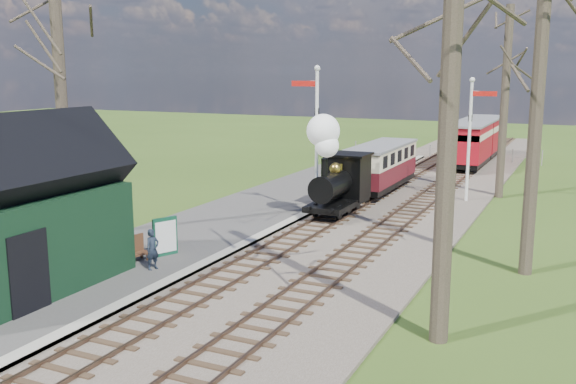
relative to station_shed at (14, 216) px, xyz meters
name	(u,v)px	position (x,y,z in m)	size (l,w,h in m)	color
distant_hills	(500,273)	(5.70, 60.38, -18.47)	(114.40, 48.00, 22.02)	#385B23
ballast_bed	(402,196)	(5.60, 18.00, -2.22)	(8.00, 60.00, 0.10)	brown
track_near	(377,193)	(4.30, 18.00, -2.17)	(1.60, 60.00, 0.15)	brown
track_far	(429,197)	(6.90, 18.00, -2.17)	(1.60, 60.00, 0.15)	brown
platform	(233,220)	(0.80, 10.00, -2.17)	(5.00, 44.00, 0.20)	#474442
coping_strip	(284,226)	(3.10, 10.00, -2.16)	(0.40, 44.00, 0.21)	#B2AD9E
station_shed	(14,216)	(0.00, 0.00, 0.00)	(3.25, 6.30, 4.78)	black
semaphore_near	(315,131)	(3.53, 12.00, 1.35)	(1.22, 0.24, 6.22)	silver
semaphore_far	(471,130)	(8.67, 18.00, 1.08)	(1.22, 0.24, 5.72)	silver
bare_trees	(304,98)	(5.63, 6.10, 2.94)	(15.51, 22.39, 12.00)	#382D23
fence_line	(443,152)	(4.60, 32.00, -1.72)	(12.60, 0.08, 1.00)	slate
locomotive	(337,172)	(4.29, 12.55, -0.33)	(1.67, 3.90, 4.18)	black
coach	(381,165)	(4.30, 18.60, -0.84)	(1.95, 6.68, 2.05)	black
red_carriage_a	(468,144)	(6.90, 28.12, -0.68)	(2.20, 5.45, 2.32)	black
red_carriage_b	(483,136)	(6.90, 33.62, -0.68)	(2.20, 5.45, 2.32)	black
sign_board	(165,237)	(1.56, 4.43, -1.45)	(0.43, 0.81, 1.24)	#0D3F29
bench	(126,251)	(0.96, 3.25, -1.69)	(0.77, 1.46, 0.80)	#4B2C1A
person	(153,249)	(2.10, 3.07, -1.46)	(0.45, 0.29, 1.23)	#1B2331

